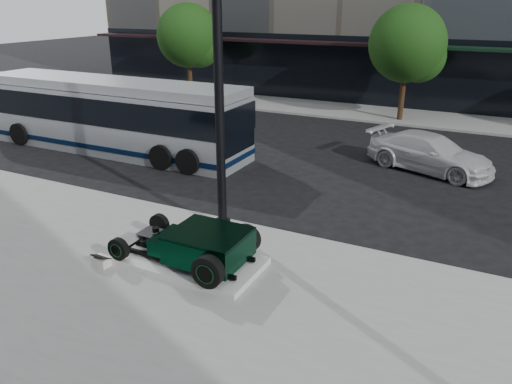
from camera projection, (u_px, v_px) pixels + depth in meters
The scene contains 9 objects.
ground at pixel (280, 203), 15.68m from camera, with size 120.00×120.00×0.00m, color black.
sidewalk_far at pixel (385, 115), 27.32m from camera, with size 70.00×4.00×0.12m, color gray.
street_trees at pixel (410, 47), 24.72m from camera, with size 29.80×3.80×5.70m.
display_plinth at pixel (190, 261), 11.81m from camera, with size 3.40×1.80×0.15m, color silver.
hot_rod at pixel (201, 245), 11.49m from camera, with size 3.22×2.00×0.81m.
info_plaque at pixel (101, 261), 11.72m from camera, with size 0.41×0.32×0.31m.
lamppost at pixel (219, 92), 12.45m from camera, with size 0.44×0.44×8.01m.
transit_bus at pixel (112, 115), 20.72m from camera, with size 12.12×2.88×2.92m.
white_sedan at pixel (430, 153), 18.42m from camera, with size 1.90×4.66×1.35m, color silver.
Camera 1 is at (5.83, -13.29, 6.00)m, focal length 35.00 mm.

